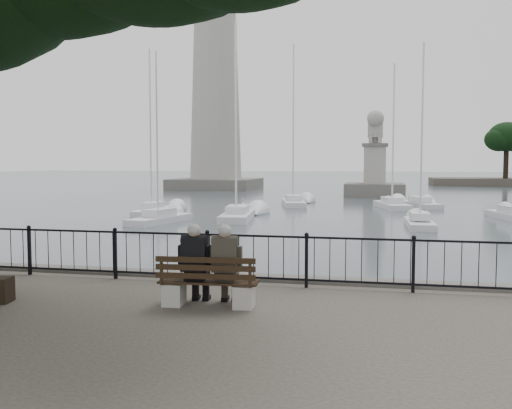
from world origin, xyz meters
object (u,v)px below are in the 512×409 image
(person_left, at_px, (196,267))
(person_right, at_px, (226,268))
(bench, at_px, (208,289))
(lighthouse, at_px, (216,84))
(lion_monument, at_px, (375,175))

(person_left, distance_m, person_right, 0.52)
(bench, xyz_separation_m, person_left, (-0.23, 0.08, 0.34))
(person_left, xyz_separation_m, person_right, (0.52, 0.03, 0.00))
(bench, relative_size, lighthouse, 0.05)
(bench, bearing_deg, person_left, 160.73)
(bench, bearing_deg, lion_monument, 87.17)
(lighthouse, relative_size, lion_monument, 3.67)
(bench, height_order, lion_monument, lion_monument)
(person_right, xyz_separation_m, lion_monument, (2.15, 49.13, 0.51))
(person_left, bearing_deg, lighthouse, 105.81)
(lighthouse, distance_m, lion_monument, 25.91)
(bench, distance_m, person_left, 0.42)
(bench, bearing_deg, person_right, 21.88)
(bench, distance_m, lighthouse, 64.91)
(bench, bearing_deg, lighthouse, 105.99)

